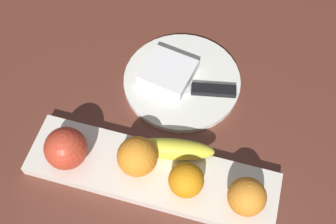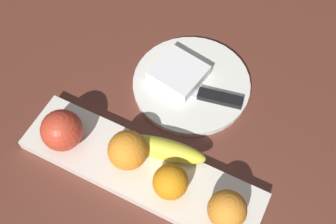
{
  "view_description": "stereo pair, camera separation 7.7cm",
  "coord_description": "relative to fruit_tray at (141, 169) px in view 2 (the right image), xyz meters",
  "views": [
    {
      "loc": [
        -0.12,
        0.28,
        0.72
      ],
      "look_at": [
        -0.01,
        -0.11,
        0.05
      ],
      "focal_mm": 44.98,
      "sensor_mm": 36.0,
      "label": 1
    },
    {
      "loc": [
        -0.19,
        0.25,
        0.72
      ],
      "look_at": [
        -0.01,
        -0.11,
        0.05
      ],
      "focal_mm": 44.98,
      "sensor_mm": 36.0,
      "label": 2
    }
  ],
  "objects": [
    {
      "name": "ground_plane",
      "position": [
        0.01,
        0.0,
        -0.01
      ],
      "size": [
        2.4,
        2.4,
        0.0
      ],
      "primitive_type": "plane",
      "color": "brown"
    },
    {
      "name": "fruit_tray",
      "position": [
        0.0,
        0.0,
        0.0
      ],
      "size": [
        0.45,
        0.12,
        0.02
      ],
      "primitive_type": "cube",
      "color": "silver",
      "rests_on": "ground_plane"
    },
    {
      "name": "apple",
      "position": [
        0.15,
        0.02,
        0.05
      ],
      "size": [
        0.08,
        0.08,
        0.08
      ],
      "primitive_type": "sphere",
      "color": "#C63D27",
      "rests_on": "fruit_tray"
    },
    {
      "name": "banana",
      "position": [
        -0.02,
        -0.04,
        0.03
      ],
      "size": [
        0.16,
        0.07,
        0.04
      ],
      "primitive_type": "ellipsoid",
      "rotation": [
        0.0,
        0.0,
        0.19
      ],
      "color": "yellow",
      "rests_on": "fruit_tray"
    },
    {
      "name": "orange_near_apple",
      "position": [
        -0.07,
        0.01,
        0.04
      ],
      "size": [
        0.06,
        0.06,
        0.06
      ],
      "primitive_type": "sphere",
      "color": "orange",
      "rests_on": "fruit_tray"
    },
    {
      "name": "orange_near_banana",
      "position": [
        -0.17,
        0.02,
        0.04
      ],
      "size": [
        0.07,
        0.07,
        0.07
      ],
      "primitive_type": "sphere",
      "color": "orange",
      "rests_on": "fruit_tray"
    },
    {
      "name": "orange_center",
      "position": [
        0.03,
        -0.0,
        0.05
      ],
      "size": [
        0.07,
        0.07,
        0.07
      ],
      "primitive_type": "sphere",
      "color": "orange",
      "rests_on": "fruit_tray"
    },
    {
      "name": "dinner_plate",
      "position": [
        0.0,
        -0.21,
        -0.0
      ],
      "size": [
        0.24,
        0.24,
        0.01
      ],
      "primitive_type": "cylinder",
      "color": "white",
      "rests_on": "ground_plane"
    },
    {
      "name": "folded_napkin",
      "position": [
        0.03,
        -0.21,
        0.01
      ],
      "size": [
        0.11,
        0.11,
        0.02
      ],
      "primitive_type": "cube",
      "rotation": [
        0.0,
        0.0,
        -0.18
      ],
      "color": "white",
      "rests_on": "dinner_plate"
    },
    {
      "name": "knife",
      "position": [
        -0.05,
        -0.2,
        0.01
      ],
      "size": [
        0.18,
        0.06,
        0.01
      ],
      "rotation": [
        0.0,
        0.0,
        0.19
      ],
      "color": "silver",
      "rests_on": "dinner_plate"
    }
  ]
}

